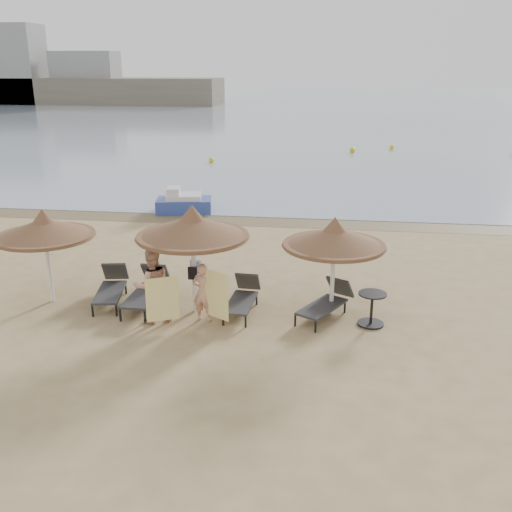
{
  "coord_description": "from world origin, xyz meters",
  "views": [
    {
      "loc": [
        3.21,
        -12.64,
        6.0
      ],
      "look_at": [
        1.33,
        1.2,
        1.3
      ],
      "focal_mm": 40.0,
      "sensor_mm": 36.0,
      "label": 1
    }
  ],
  "objects": [
    {
      "name": "person_right",
      "position": [
        0.21,
        -0.11,
        0.87
      ],
      "size": [
        0.86,
        0.63,
        1.73
      ],
      "primitive_type": "imported",
      "rotation": [
        0.0,
        0.0,
        3.0
      ],
      "color": "tan",
      "rests_on": "ground"
    },
    {
      "name": "lounger_near_right",
      "position": [
        1.07,
        0.66,
        0.37
      ],
      "size": [
        0.72,
        1.89,
        0.83
      ],
      "rotation": [
        0.0,
        0.0,
        -0.06
      ],
      "color": "black",
      "rests_on": "ground"
    },
    {
      "name": "wet_sand_strip",
      "position": [
        0.0,
        9.4,
        0.0
      ],
      "size": [
        200.0,
        1.6,
        0.01
      ],
      "primitive_type": "cube",
      "color": "brown",
      "rests_on": "ground"
    },
    {
      "name": "palapa_right",
      "position": [
        3.31,
        0.75,
        2.01
      ],
      "size": [
        2.55,
        2.55,
        2.53
      ],
      "rotation": [
        0.0,
        0.0,
        0.43
      ],
      "color": "white",
      "rests_on": "ground"
    },
    {
      "name": "side_table",
      "position": [
        4.27,
        0.22,
        0.39
      ],
      "size": [
        0.68,
        0.68,
        0.82
      ],
      "rotation": [
        0.0,
        0.0,
        0.11
      ],
      "color": "black",
      "rests_on": "ground"
    },
    {
      "name": "lounger_near_left",
      "position": [
        -1.47,
        0.7,
        0.42
      ],
      "size": [
        0.76,
        2.12,
        0.94
      ],
      "rotation": [
        0.0,
        0.0,
        -0.03
      ],
      "color": "black",
      "rests_on": "ground"
    },
    {
      "name": "towel_right",
      "position": [
        0.56,
        -0.36,
        0.81
      ],
      "size": [
        0.73,
        0.46,
        1.18
      ],
      "rotation": [
        0.0,
        0.0,
        -0.56
      ],
      "color": "yellow",
      "rests_on": "ground"
    },
    {
      "name": "sea",
      "position": [
        0.0,
        80.0,
        0.01
      ],
      "size": [
        200.0,
        140.0,
        0.03
      ],
      "primitive_type": "cube",
      "color": "gray",
      "rests_on": "ground"
    },
    {
      "name": "buoy_extra",
      "position": [
        7.48,
        31.17,
        0.16
      ],
      "size": [
        0.32,
        0.32,
        0.32
      ],
      "primitive_type": "sphere",
      "color": "yellow",
      "rests_on": "ground"
    },
    {
      "name": "palapa_left",
      "position": [
        -4.07,
        0.55,
        2.01
      ],
      "size": [
        2.55,
        2.55,
        2.53
      ],
      "rotation": [
        0.0,
        0.0,
        -0.37
      ],
      "color": "white",
      "rests_on": "ground"
    },
    {
      "name": "towel_left",
      "position": [
        -0.65,
        -0.66,
        0.75
      ],
      "size": [
        0.71,
        0.35,
        1.09
      ],
      "rotation": [
        0.0,
        0.0,
        0.44
      ],
      "color": "yellow",
      "rests_on": "ground"
    },
    {
      "name": "bag_patterned",
      "position": [
        -0.14,
        0.63,
        1.13
      ],
      "size": [
        0.29,
        0.16,
        0.34
      ],
      "rotation": [
        0.0,
        0.0,
        -0.26
      ],
      "color": "silver",
      "rests_on": "ground"
    },
    {
      "name": "buoy_left",
      "position": [
        -4.59,
        23.35,
        0.17
      ],
      "size": [
        0.34,
        0.34,
        0.34
      ],
      "primitive_type": "sphere",
      "color": "yellow",
      "rests_on": "ground"
    },
    {
      "name": "lounger_far_left",
      "position": [
        -2.51,
        0.84,
        0.39
      ],
      "size": [
        1.01,
        2.04,
        0.88
      ],
      "rotation": [
        0.0,
        0.0,
        0.19
      ],
      "color": "black",
      "rests_on": "ground"
    },
    {
      "name": "person_left",
      "position": [
        -1.0,
        -0.31,
        1.09
      ],
      "size": [
        1.19,
        1.04,
        2.18
      ],
      "primitive_type": "imported",
      "rotation": [
        0.0,
        0.0,
        3.63
      ],
      "color": "tan",
      "rests_on": "ground"
    },
    {
      "name": "far_shore",
      "position": [
        -25.1,
        77.82,
        2.91
      ],
      "size": [
        150.0,
        54.8,
        12.0
      ],
      "color": "#716751",
      "rests_on": "ground"
    },
    {
      "name": "lounger_far_right",
      "position": [
        3.21,
        0.63,
        0.38
      ],
      "size": [
        1.47,
        1.96,
        0.85
      ],
      "rotation": [
        0.0,
        0.0,
        -0.51
      ],
      "color": "black",
      "rests_on": "ground"
    },
    {
      "name": "bag_dark",
      "position": [
        -0.14,
        0.29,
        1.09
      ],
      "size": [
        0.24,
        0.11,
        0.32
      ],
      "rotation": [
        0.0,
        0.0,
        0.14
      ],
      "color": "black",
      "rests_on": "ground"
    },
    {
      "name": "ground",
      "position": [
        0.0,
        0.0,
        0.0
      ],
      "size": [
        160.0,
        160.0,
        0.0
      ],
      "primitive_type": "plane",
      "color": "tan",
      "rests_on": "ground"
    },
    {
      "name": "pedal_boat",
      "position": [
        -3.07,
        10.49,
        0.4
      ],
      "size": [
        2.51,
        1.76,
        1.07
      ],
      "rotation": [
        0.0,
        0.0,
        0.18
      ],
      "color": "#2E4297",
      "rests_on": "ground"
    },
    {
      "name": "buoy_mid",
      "position": [
        4.52,
        29.11,
        0.19
      ],
      "size": [
        0.39,
        0.39,
        0.39
      ],
      "primitive_type": "sphere",
      "color": "yellow",
      "rests_on": "ground"
    },
    {
      "name": "palapa_center",
      "position": [
        -0.14,
        0.45,
        2.22
      ],
      "size": [
        2.81,
        2.81,
        2.79
      ],
      "rotation": [
        0.0,
        0.0,
        0.05
      ],
      "color": "white",
      "rests_on": "ground"
    }
  ]
}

